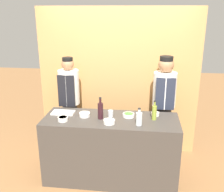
% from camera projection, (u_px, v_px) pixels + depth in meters
% --- Properties ---
extents(ground_plane, '(14.00, 14.00, 0.00)m').
position_uv_depth(ground_plane, '(111.00, 177.00, 3.86)').
color(ground_plane, olive).
extents(cabinet_wall, '(2.63, 0.18, 2.40)m').
position_uv_depth(cabinet_wall, '(118.00, 81.00, 4.40)').
color(cabinet_wall, '#B7844C').
rests_on(cabinet_wall, ground_plane).
extents(counter, '(1.85, 0.67, 0.93)m').
position_uv_depth(counter, '(111.00, 149.00, 3.71)').
color(counter, '#3D3833').
rests_on(counter, ground_plane).
extents(sauce_bowl_red, '(0.14, 0.14, 0.06)m').
position_uv_depth(sauce_bowl_red, '(63.00, 119.00, 3.48)').
color(sauce_bowl_red, silver).
rests_on(sauce_bowl_red, counter).
extents(sauce_bowl_green, '(0.16, 0.16, 0.05)m').
position_uv_depth(sauce_bowl_green, '(129.00, 115.00, 3.62)').
color(sauce_bowl_green, silver).
rests_on(sauce_bowl_green, counter).
extents(sauce_bowl_orange, '(0.15, 0.15, 0.05)m').
position_uv_depth(sauce_bowl_orange, '(85.00, 114.00, 3.63)').
color(sauce_bowl_orange, silver).
rests_on(sauce_bowl_orange, counter).
extents(sauce_bowl_yellow, '(0.11, 0.11, 0.05)m').
position_uv_depth(sauce_bowl_yellow, '(155.00, 114.00, 3.66)').
color(sauce_bowl_yellow, silver).
rests_on(sauce_bowl_yellow, counter).
extents(sauce_bowl_purple, '(0.15, 0.15, 0.05)m').
position_uv_depth(sauce_bowl_purple, '(109.00, 121.00, 3.40)').
color(sauce_bowl_purple, silver).
rests_on(sauce_bowl_purple, counter).
extents(cutting_board, '(0.31, 0.18, 0.02)m').
position_uv_depth(cutting_board, '(63.00, 113.00, 3.74)').
color(cutting_board, white).
rests_on(cutting_board, counter).
extents(bottle_oil, '(0.06, 0.06, 0.27)m').
position_uv_depth(bottle_oil, '(154.00, 112.00, 3.50)').
color(bottle_oil, olive).
rests_on(bottle_oil, counter).
extents(bottle_wine, '(0.07, 0.07, 0.31)m').
position_uv_depth(bottle_wine, '(100.00, 110.00, 3.52)').
color(bottle_wine, black).
rests_on(bottle_wine, counter).
extents(bottle_clear, '(0.08, 0.08, 0.23)m').
position_uv_depth(bottle_clear, '(139.00, 118.00, 3.34)').
color(bottle_clear, silver).
rests_on(bottle_clear, counter).
extents(cup_steel, '(0.07, 0.07, 0.09)m').
position_uv_depth(cup_steel, '(111.00, 114.00, 3.61)').
color(cup_steel, '#B7B7BC').
rests_on(cup_steel, counter).
extents(chef_left, '(0.33, 0.33, 1.65)m').
position_uv_depth(chef_left, '(70.00, 104.00, 4.22)').
color(chef_left, '#28282D').
rests_on(chef_left, ground_plane).
extents(chef_right, '(0.35, 0.35, 1.70)m').
position_uv_depth(chef_right, '(163.00, 106.00, 4.04)').
color(chef_right, '#28282D').
rests_on(chef_right, ground_plane).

